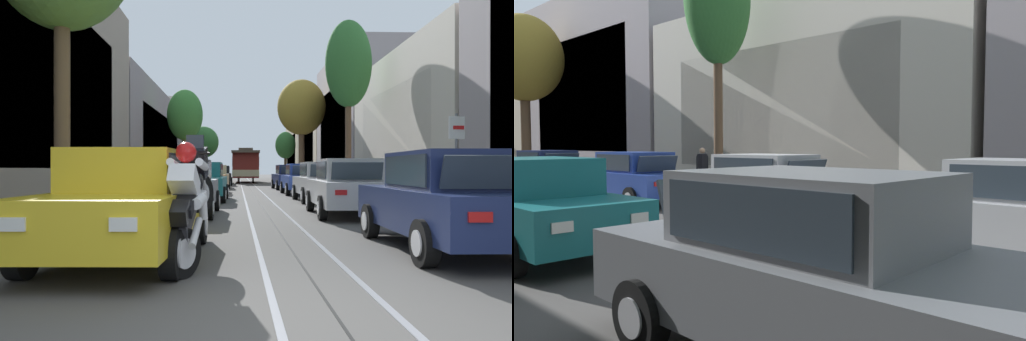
# 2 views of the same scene
# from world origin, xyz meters

# --- Properties ---
(ground_plane) EXTENTS (169.68, 169.68, 0.00)m
(ground_plane) POSITION_xyz_m (0.00, 27.15, 0.00)
(ground_plane) COLOR #4C4947
(trolley_track_rails) EXTENTS (1.14, 75.87, 0.01)m
(trolley_track_rails) POSITION_xyz_m (0.00, 31.94, 0.00)
(trolley_track_rails) COLOR gray
(trolley_track_rails) RESTS_ON ground
(building_facade_left) EXTENTS (5.64, 67.57, 8.86)m
(building_facade_left) POSITION_xyz_m (-9.00, 32.17, 4.15)
(building_facade_left) COLOR gray
(building_facade_left) RESTS_ON ground
(building_facade_right) EXTENTS (5.31, 67.57, 9.85)m
(building_facade_right) POSITION_xyz_m (8.85, 31.70, 4.14)
(building_facade_right) COLOR gray
(building_facade_right) RESTS_ON ground
(parked_car_yellow_near_left) EXTENTS (2.14, 4.42, 1.58)m
(parked_car_yellow_near_left) POSITION_xyz_m (-2.46, 3.35, 0.80)
(parked_car_yellow_near_left) COLOR gold
(parked_car_yellow_near_left) RESTS_ON ground
(parked_car_grey_second_left) EXTENTS (2.06, 4.39, 1.58)m
(parked_car_grey_second_left) POSITION_xyz_m (-2.44, 9.79, 0.80)
(parked_car_grey_second_left) COLOR slate
(parked_car_grey_second_left) RESTS_ON ground
(parked_car_teal_mid_left) EXTENTS (2.05, 4.38, 1.58)m
(parked_car_teal_mid_left) POSITION_xyz_m (-2.26, 15.74, 0.80)
(parked_car_teal_mid_left) COLOR #196B70
(parked_car_teal_mid_left) RESTS_ON ground
(parked_car_orange_fourth_left) EXTENTS (2.08, 4.40, 1.58)m
(parked_car_orange_fourth_left) POSITION_xyz_m (-2.48, 22.18, 0.80)
(parked_car_orange_fourth_left) COLOR orange
(parked_car_orange_fourth_left) RESTS_ON ground
(parked_car_beige_fifth_left) EXTENTS (2.07, 4.39, 1.58)m
(parked_car_beige_fifth_left) POSITION_xyz_m (-2.33, 28.68, 0.80)
(parked_car_beige_fifth_left) COLOR #C1B28E
(parked_car_beige_fifth_left) RESTS_ON ground
(parked_car_black_sixth_left) EXTENTS (2.02, 4.37, 1.58)m
(parked_car_black_sixth_left) POSITION_xyz_m (-2.23, 34.50, 0.80)
(parked_car_black_sixth_left) COLOR black
(parked_car_black_sixth_left) RESTS_ON ground
(parked_car_green_far_left) EXTENTS (2.00, 4.36, 1.58)m
(parked_car_green_far_left) POSITION_xyz_m (-2.46, 40.41, 0.80)
(parked_car_green_far_left) COLOR #1E6038
(parked_car_green_far_left) RESTS_ON ground
(parked_car_navy_near_right) EXTENTS (2.04, 4.38, 1.58)m
(parked_car_navy_near_right) POSITION_xyz_m (2.50, 3.79, 0.80)
(parked_car_navy_near_right) COLOR #19234C
(parked_car_navy_near_right) RESTS_ON ground
(parked_car_silver_second_right) EXTENTS (2.11, 4.41, 1.58)m
(parked_car_silver_second_right) POSITION_xyz_m (2.22, 9.49, 0.80)
(parked_car_silver_second_right) COLOR #B7B7BC
(parked_car_silver_second_right) RESTS_ON ground
(parked_car_silver_mid_right) EXTENTS (2.01, 4.37, 1.58)m
(parked_car_silver_mid_right) POSITION_xyz_m (2.50, 15.09, 0.80)
(parked_car_silver_mid_right) COLOR #B7B7BC
(parked_car_silver_mid_right) RESTS_ON ground
(parked_car_blue_fourth_right) EXTENTS (2.00, 4.36, 1.58)m
(parked_car_blue_fourth_right) POSITION_xyz_m (2.47, 20.45, 0.80)
(parked_car_blue_fourth_right) COLOR #233D93
(parked_car_blue_fourth_right) RESTS_ON ground
(parked_car_navy_fifth_right) EXTENTS (2.09, 4.40, 1.58)m
(parked_car_navy_fifth_right) POSITION_xyz_m (2.48, 26.69, 0.80)
(parked_car_navy_fifth_right) COLOR #19234C
(parked_car_navy_fifth_right) RESTS_ON ground
(street_tree_kerb_left_second) EXTENTS (2.21, 1.93, 6.23)m
(street_tree_kerb_left_second) POSITION_xyz_m (-4.09, 25.59, 4.57)
(street_tree_kerb_left_second) COLOR brown
(street_tree_kerb_left_second) RESTS_ON ground
(street_tree_kerb_left_mid) EXTENTS (3.18, 2.83, 5.73)m
(street_tree_kerb_left_mid) POSITION_xyz_m (-4.34, 44.95, 4.04)
(street_tree_kerb_left_mid) COLOR #4C3826
(street_tree_kerb_left_mid) RESTS_ON ground
(street_tree_kerb_right_second) EXTENTS (2.24, 1.85, 8.49)m
(street_tree_kerb_right_second) POSITION_xyz_m (4.49, 18.80, 6.30)
(street_tree_kerb_right_second) COLOR brown
(street_tree_kerb_right_second) RESTS_ON ground
(street_tree_kerb_right_mid) EXTENTS (3.79, 3.67, 8.33)m
(street_tree_kerb_right_mid) POSITION_xyz_m (4.18, 33.03, 6.10)
(street_tree_kerb_right_mid) COLOR brown
(street_tree_kerb_right_mid) RESTS_ON ground
(street_tree_kerb_right_fourth) EXTENTS (2.25, 1.95, 5.42)m
(street_tree_kerb_right_fourth) POSITION_xyz_m (4.44, 47.67, 3.89)
(street_tree_kerb_right_fourth) COLOR #4C3826
(street_tree_kerb_right_fourth) RESTS_ON ground
(cable_car_trolley) EXTENTS (2.77, 9.17, 3.28)m
(cable_car_trolley) POSITION_xyz_m (0.00, 42.48, 1.66)
(cable_car_trolley) COLOR maroon
(cable_car_trolley) RESTS_ON ground
(motorcycle_with_rider) EXTENTS (0.54, 1.86, 1.77)m
(motorcycle_with_rider) POSITION_xyz_m (-1.49, 2.47, 0.93)
(motorcycle_with_rider) COLOR black
(motorcycle_with_rider) RESTS_ON ground
(pedestrian_on_left_pavement) EXTENTS (0.55, 0.40, 1.69)m
(pedestrian_on_left_pavement) POSITION_xyz_m (5.85, 21.22, 0.96)
(pedestrian_on_left_pavement) COLOR #282D38
(pedestrian_on_left_pavement) RESTS_ON ground
(street_sign_post) EXTENTS (0.36, 0.08, 2.48)m
(street_sign_post) POSITION_xyz_m (3.79, 6.22, 1.55)
(street_sign_post) COLOR slate
(street_sign_post) RESTS_ON ground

